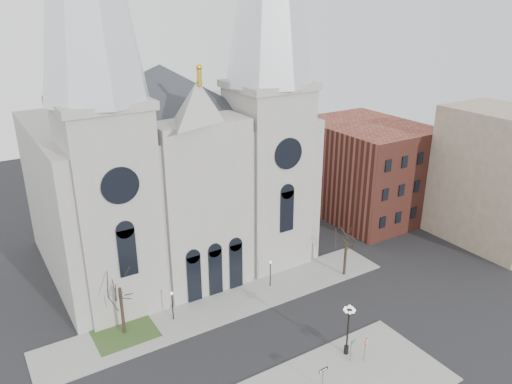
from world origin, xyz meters
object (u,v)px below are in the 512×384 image
globe_lamp (348,323)px  street_name_sign (351,349)px  stop_sign (365,344)px  one_way_sign (323,374)px

globe_lamp → street_name_sign: size_ratio=2.42×
stop_sign → one_way_sign: 5.47m
stop_sign → globe_lamp: size_ratio=0.49×
stop_sign → one_way_sign: size_ratio=1.18×
stop_sign → street_name_sign: 1.33m
stop_sign → globe_lamp: (-0.71, 1.63, 1.50)m
one_way_sign → street_name_sign: bearing=15.7°
globe_lamp → one_way_sign: (-4.71, -2.30, -1.86)m
stop_sign → street_name_sign: size_ratio=1.18×
stop_sign → street_name_sign: stop_sign is taller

